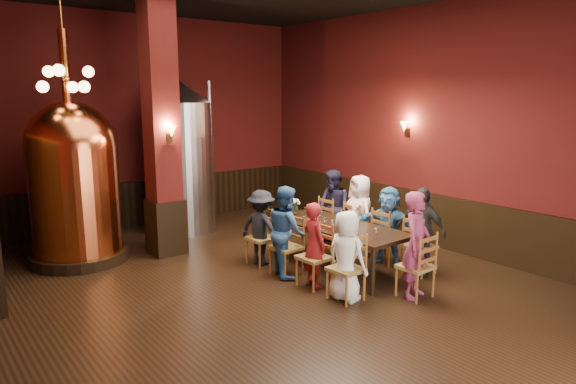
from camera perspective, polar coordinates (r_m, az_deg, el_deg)
room at (r=7.03m, az=-2.19°, el=5.72°), size 10.00×10.02×4.50m
wainscot_right at (r=10.14m, az=16.43°, el=-3.11°), size 0.08×9.90×1.00m
wainscot_back at (r=11.66m, az=-16.47°, el=-1.29°), size 7.90×0.08×1.00m
column at (r=9.32m, az=-13.88°, el=6.73°), size 0.58×0.58×4.50m
pendant_cluster at (r=8.89m, az=-23.44°, el=11.44°), size 0.90×0.90×1.70m
sconce_wall at (r=10.31m, az=13.13°, el=6.87°), size 0.20×0.20×0.36m
sconce_column at (r=9.05m, az=-13.08°, el=6.32°), size 0.20×0.20×0.36m
dining_table at (r=8.52m, az=5.67°, el=-4.07°), size 1.07×2.43×0.75m
chair_0 at (r=7.34m, az=6.46°, el=-8.47°), size 0.47×0.47×0.92m
person_0 at (r=7.28m, az=6.49°, el=-7.07°), size 0.49×0.68×1.30m
chair_1 at (r=7.79m, az=2.90°, el=-7.23°), size 0.47×0.47×0.92m
person_1 at (r=7.73m, az=2.92°, el=-5.89°), size 0.37×0.51×1.30m
chair_2 at (r=8.27m, az=-0.19°, el=-6.13°), size 0.47×0.47×0.92m
person_2 at (r=8.19m, az=-0.19°, el=-4.34°), size 0.57×0.78×1.46m
chair_3 at (r=8.77m, az=-2.96°, el=-5.12°), size 0.47×0.47×0.92m
person_3 at (r=8.72m, az=-2.98°, el=-3.95°), size 0.71×0.94×1.29m
chair_4 at (r=8.58m, az=14.45°, el=-5.84°), size 0.47×0.47×0.92m
person_4 at (r=8.51m, az=14.53°, el=-4.19°), size 0.50×0.89×1.43m
chair_5 at (r=8.97m, az=11.00°, el=-4.94°), size 0.47×0.47×0.92m
person_5 at (r=8.92m, az=11.05°, el=-3.64°), size 0.76×1.30×1.34m
chair_6 at (r=9.39m, az=7.90°, el=-4.12°), size 0.47×0.47×0.92m
person_6 at (r=9.32m, az=7.94°, el=-2.54°), size 0.63×0.81×1.45m
chair_7 at (r=9.84m, az=5.04°, el=-3.35°), size 0.47×0.47×0.92m
person_7 at (r=9.78m, az=5.06°, el=-1.81°), size 0.42×0.74×1.46m
chair_8 at (r=7.62m, az=13.98°, el=-7.98°), size 0.47×0.47×0.92m
person_8 at (r=7.53m, az=14.09°, el=-5.74°), size 0.66×0.55×1.54m
copper_kettle at (r=9.46m, az=-22.68°, el=1.21°), size 1.82×1.82×3.90m
steel_vessel at (r=10.93m, az=-11.64°, el=3.80°), size 1.66×1.66×3.13m
rose_vase at (r=9.11m, az=0.84°, el=-1.32°), size 0.18×0.18×0.30m
wine_glass_0 at (r=8.34m, az=5.98°, el=-3.36°), size 0.07×0.07×0.17m
wine_glass_1 at (r=8.67m, az=3.57°, el=-2.75°), size 0.07×0.07×0.17m
wine_glass_2 at (r=8.36m, az=3.21°, el=-3.28°), size 0.07×0.07×0.17m
wine_glass_3 at (r=7.76m, az=9.74°, el=-4.57°), size 0.07×0.07×0.17m
wine_glass_4 at (r=8.88m, az=6.05°, el=-2.46°), size 0.07×0.07×0.17m
wine_glass_5 at (r=8.15m, az=5.66°, el=-3.69°), size 0.07×0.07×0.17m
wine_glass_6 at (r=8.26m, az=4.13°, el=-3.46°), size 0.07×0.07×0.17m
wine_glass_7 at (r=8.64m, az=6.09°, el=-2.84°), size 0.07×0.07×0.17m
wine_glass_8 at (r=8.12m, az=5.03°, el=-3.73°), size 0.07×0.07×0.17m
wine_glass_9 at (r=8.99m, az=2.01°, el=-2.25°), size 0.07×0.07×0.17m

